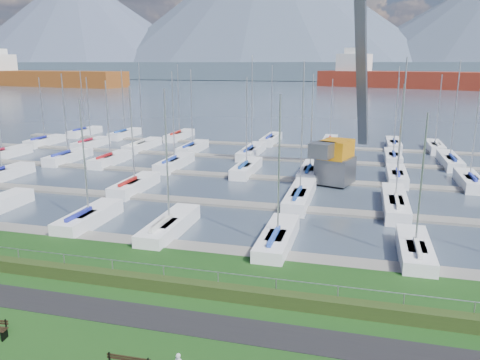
% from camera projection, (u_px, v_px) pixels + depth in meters
% --- Properties ---
extents(path, '(160.00, 2.00, 0.04)m').
position_uv_depth(path, '(158.00, 318.00, 21.72)').
color(path, black).
rests_on(path, grass).
extents(water, '(800.00, 540.00, 0.20)m').
position_uv_depth(water, '(350.00, 84.00, 268.51)').
color(water, '#3A4655').
extents(hedge, '(80.00, 0.70, 0.70)m').
position_uv_depth(hedge, '(179.00, 286.00, 24.08)').
color(hedge, '#263613').
rests_on(hedge, grass).
extents(fence, '(80.00, 0.04, 0.04)m').
position_uv_depth(fence, '(181.00, 268.00, 24.25)').
color(fence, '#93959B').
rests_on(fence, grass).
extents(foothill, '(900.00, 80.00, 12.00)m').
position_uv_depth(foothill, '(354.00, 71.00, 332.62)').
color(foothill, '#3F4F5C').
rests_on(foothill, water).
extents(mountains, '(1190.00, 360.00, 115.00)m').
position_uv_depth(mountains, '(368.00, 20.00, 390.90)').
color(mountains, '#3D4759').
rests_on(mountains, water).
extents(docks, '(90.00, 41.60, 0.25)m').
position_uv_depth(docks, '(274.00, 178.00, 48.98)').
color(docks, gray).
rests_on(docks, water).
extents(crane, '(5.60, 13.48, 22.35)m').
position_uv_depth(crane, '(343.00, 127.00, 46.49)').
color(crane, '#515358').
rests_on(crane, water).
extents(cargo_ship_west, '(96.37, 32.75, 21.50)m').
position_uv_depth(cargo_ship_west, '(38.00, 78.00, 245.04)').
color(cargo_ship_west, brown).
rests_on(cargo_ship_west, water).
extents(cargo_ship_mid, '(106.95, 57.25, 21.50)m').
position_uv_depth(cargo_ship_mid, '(419.00, 80.00, 222.89)').
color(cargo_ship_mid, maroon).
rests_on(cargo_ship_mid, water).
extents(sailboat_fleet, '(75.19, 49.56, 13.23)m').
position_uv_depth(sailboat_fleet, '(254.00, 122.00, 50.78)').
color(sailboat_fleet, navy).
rests_on(sailboat_fleet, water).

